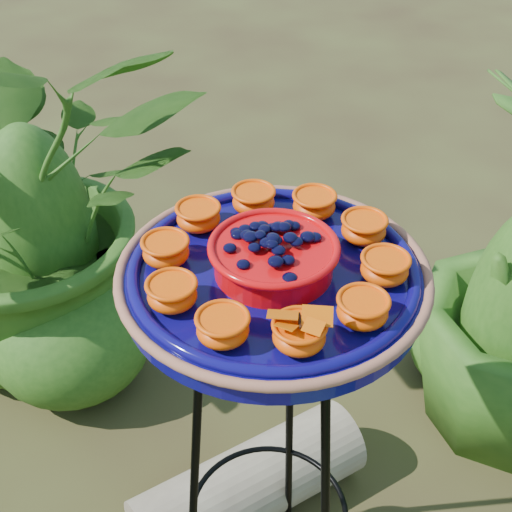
% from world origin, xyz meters
% --- Properties ---
extents(tripod_stand, '(0.36, 0.36, 0.81)m').
position_xyz_m(tripod_stand, '(0.12, 0.03, 0.49)').
color(tripod_stand, black).
rests_on(tripod_stand, ground).
extents(feeder_dish, '(0.50, 0.50, 0.10)m').
position_xyz_m(feeder_dish, '(0.12, 0.03, 0.85)').
color(feeder_dish, '#0A0754').
rests_on(feeder_dish, tripod_stand).
extents(driftwood_log, '(0.53, 0.44, 0.17)m').
position_xyz_m(driftwood_log, '(0.07, 0.22, 0.09)').
color(driftwood_log, gray).
rests_on(driftwood_log, ground).
extents(shrub_back_left, '(1.04, 0.96, 0.96)m').
position_xyz_m(shrub_back_left, '(-0.50, 0.74, 0.48)').
color(shrub_back_left, '#254E14').
rests_on(shrub_back_left, ground).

